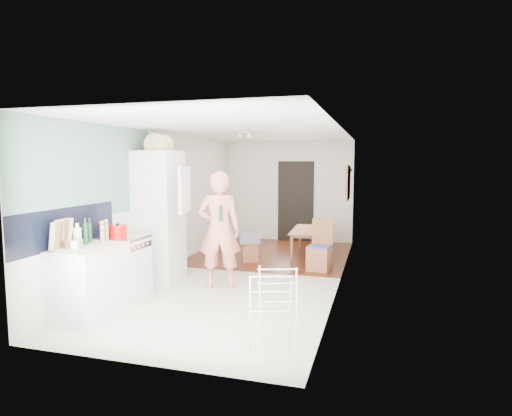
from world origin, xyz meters
The scene contains 32 objects.
room_shell centered at (0.00, 0.00, 1.25)m, with size 3.20×7.00×2.50m, color silver, non-canonical shape.
floor centered at (0.00, 0.00, 0.00)m, with size 3.20×7.00×0.01m, color #BAB29F.
wood_floor_overlay centered at (0.00, 1.85, 0.01)m, with size 3.20×3.30×0.01m, color #572510.
sage_wall_panel centered at (-1.59, -2.00, 1.85)m, with size 0.02×3.00×1.30m, color slate.
tile_splashback centered at (-1.59, -2.55, 1.15)m, with size 0.02×1.90×0.50m, color black.
doorway_recess centered at (0.20, 3.48, 1.00)m, with size 0.90×0.04×2.00m, color black.
base_cabinet centered at (-1.30, -2.55, 0.43)m, with size 0.60×0.90×0.86m, color silver.
worktop centered at (-1.30, -2.55, 0.89)m, with size 0.62×0.92×0.06m, color beige.
range_cooker centered at (-1.30, -1.80, 0.44)m, with size 0.60×0.60×0.88m, color silver.
cooker_top centered at (-1.30, -1.80, 0.90)m, with size 0.60×0.60×0.04m, color silver.
fridge_housing centered at (-1.27, -0.78, 1.07)m, with size 0.66×0.66×2.15m, color silver.
fridge_door centered at (-0.66, -1.08, 1.55)m, with size 0.56×0.04×0.70m, color silver.
fridge_interior centered at (-0.96, -0.78, 1.55)m, with size 0.02×0.52×0.66m, color white.
pinboard centered at (1.58, 1.90, 1.55)m, with size 0.03×0.90×0.70m, color tan.
pinboard_frame centered at (1.57, 1.90, 1.55)m, with size 0.01×0.94×0.74m, color brown.
wall_sconce centered at (1.54, 2.55, 1.75)m, with size 0.18×0.18×0.16m, color maroon.
person centered at (-0.20, -0.83, 1.08)m, with size 0.79×0.52×2.16m, color #E57F6C.
dining_table centered at (0.87, 2.02, 0.23)m, with size 1.30×0.72×0.46m, color brown.
dining_chair centered at (1.18, 0.63, 0.46)m, with size 0.39×0.39×0.93m, color brown, non-canonical shape.
stool centered at (-0.23, 0.96, 0.20)m, with size 0.30×0.30×0.39m, color brown, non-canonical shape.
grey_drape centered at (-0.24, 0.94, 0.48)m, with size 0.39×0.39×0.17m, color gray.
drying_rack centered at (1.16, -2.82, 0.42)m, with size 0.43×0.39×0.85m, color silver, non-canonical shape.
bread_bin centered at (-1.21, -0.83, 2.24)m, with size 0.36×0.34×0.19m, color #DABC6A, non-canonical shape.
red_casserole centered at (-1.37, -1.79, 1.00)m, with size 0.27×0.27×0.16m, color red.
steel_pan centered at (-1.37, -2.70, 0.97)m, with size 0.21×0.21×0.11m, color silver.
held_bottle centered at (-0.11, -1.01, 1.20)m, with size 0.05×0.05×0.25m, color #133B17.
bottle_a centered at (-1.41, -2.44, 1.06)m, with size 0.06×0.06×0.27m, color #133B17.
bottle_b centered at (-1.45, -2.30, 1.05)m, with size 0.06×0.06×0.25m, color #133B17.
bottle_c centered at (-1.41, -2.58, 1.04)m, with size 0.10×0.10×0.23m, color silver.
pepper_mill_front centered at (-1.35, -2.17, 1.03)m, with size 0.06×0.06×0.21m, color #DABC6A.
pepper_mill_back centered at (-1.40, -2.02, 1.03)m, with size 0.06×0.06×0.21m, color #DABC6A.
chopping_boards centered at (-1.46, -2.81, 1.11)m, with size 0.04×0.27×0.37m, color #DABC6A, non-canonical shape.
Camera 1 is at (2.16, -7.02, 1.95)m, focal length 30.00 mm.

